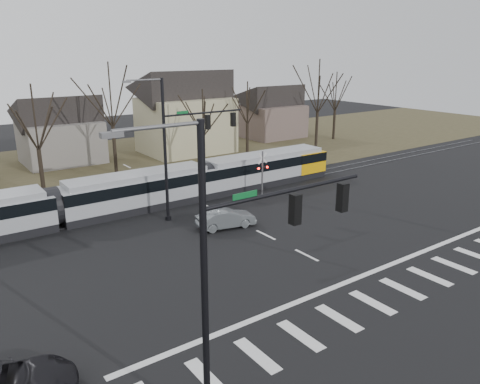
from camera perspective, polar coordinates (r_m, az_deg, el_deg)
ground at (r=27.77m, az=10.98°, el=-8.98°), size 140.00×140.00×0.00m
grass_verge at (r=53.65m, az=-14.43°, el=3.48°), size 140.00×28.00×0.01m
crosswalk at (r=25.52m, az=17.58°, el=-11.93°), size 27.00×2.60×0.01m
stop_line at (r=26.70m, az=13.80°, el=-10.25°), size 28.00×0.35×0.01m
lane_dashes at (r=39.60m, az=-5.89°, el=-0.78°), size 0.18×30.00×0.01m
rail_pair at (r=39.43m, az=-5.74°, el=-0.82°), size 90.00×1.52×0.06m
tram at (r=37.10m, az=-12.50°, el=0.25°), size 38.57×2.86×2.92m
sedan at (r=32.82m, az=-1.73°, el=-3.23°), size 3.05×4.70×1.36m
signal_pole_near_left at (r=14.96m, az=0.88°, el=-7.91°), size 9.28×0.44×10.20m
signal_pole_far at (r=34.10m, az=-6.76°, el=6.19°), size 9.28×0.44×10.20m
rail_crossing_signal at (r=39.19m, az=2.74°, el=1.97°), size 1.08×0.36×4.00m
tree_row at (r=48.06m, az=-9.97°, el=8.31°), size 59.20×7.20×10.00m
house_b at (r=55.19m, az=-21.14°, el=7.44°), size 8.64×7.56×7.65m
house_c at (r=57.38m, az=-6.70°, el=10.05°), size 10.80×8.64×10.10m
house_d at (r=67.56m, az=3.85°, el=10.07°), size 8.64×7.56×7.65m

